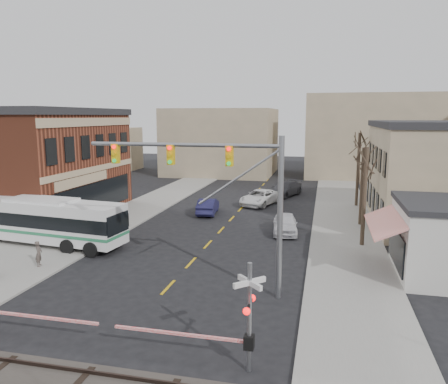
{
  "coord_description": "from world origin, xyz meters",
  "views": [
    {
      "loc": [
        7.79,
        -18.53,
        8.9
      ],
      "look_at": [
        0.79,
        11.65,
        3.5
      ],
      "focal_mm": 35.0,
      "sensor_mm": 36.0,
      "label": 1
    }
  ],
  "objects_px": {
    "pedestrian_near": "(39,254)",
    "pedestrian_far": "(64,228)",
    "car_c": "(260,197)",
    "transit_bus": "(43,220)",
    "car_b": "(208,206)",
    "car_d": "(285,189)",
    "traffic_signal_mast": "(225,182)",
    "rr_crossing_east": "(237,318)",
    "car_a": "(285,224)"
  },
  "relations": [
    {
      "from": "pedestrian_near",
      "to": "pedestrian_far",
      "type": "distance_m",
      "value": 5.6
    },
    {
      "from": "pedestrian_near",
      "to": "car_c",
      "type": "bearing_deg",
      "value": -43.26
    },
    {
      "from": "transit_bus",
      "to": "pedestrian_far",
      "type": "height_order",
      "value": "transit_bus"
    },
    {
      "from": "car_b",
      "to": "pedestrian_near",
      "type": "height_order",
      "value": "pedestrian_near"
    },
    {
      "from": "car_b",
      "to": "pedestrian_near",
      "type": "distance_m",
      "value": 17.38
    },
    {
      "from": "car_c",
      "to": "pedestrian_far",
      "type": "xyz_separation_m",
      "value": [
        -11.73,
        -16.22,
        0.23
      ]
    },
    {
      "from": "transit_bus",
      "to": "car_d",
      "type": "distance_m",
      "value": 27.21
    },
    {
      "from": "traffic_signal_mast",
      "to": "rr_crossing_east",
      "type": "relative_size",
      "value": 1.77
    },
    {
      "from": "car_d",
      "to": "pedestrian_far",
      "type": "bearing_deg",
      "value": -100.4
    },
    {
      "from": "pedestrian_far",
      "to": "car_d",
      "type": "bearing_deg",
      "value": 11.75
    },
    {
      "from": "car_a",
      "to": "pedestrian_near",
      "type": "relative_size",
      "value": 2.93
    },
    {
      "from": "transit_bus",
      "to": "pedestrian_near",
      "type": "distance_m",
      "value": 5.15
    },
    {
      "from": "pedestrian_near",
      "to": "pedestrian_far",
      "type": "bearing_deg",
      "value": -0.21
    },
    {
      "from": "traffic_signal_mast",
      "to": "car_d",
      "type": "distance_m",
      "value": 28.68
    },
    {
      "from": "traffic_signal_mast",
      "to": "car_b",
      "type": "height_order",
      "value": "traffic_signal_mast"
    },
    {
      "from": "car_c",
      "to": "pedestrian_near",
      "type": "bearing_deg",
      "value": -97.7
    },
    {
      "from": "car_b",
      "to": "car_c",
      "type": "bearing_deg",
      "value": -134.42
    },
    {
      "from": "traffic_signal_mast",
      "to": "rr_crossing_east",
      "type": "distance_m",
      "value": 7.87
    },
    {
      "from": "transit_bus",
      "to": "traffic_signal_mast",
      "type": "distance_m",
      "value": 15.72
    },
    {
      "from": "rr_crossing_east",
      "to": "car_d",
      "type": "relative_size",
      "value": 1.01
    },
    {
      "from": "car_d",
      "to": "car_a",
      "type": "bearing_deg",
      "value": -62.93
    },
    {
      "from": "car_c",
      "to": "pedestrian_far",
      "type": "relative_size",
      "value": 3.15
    },
    {
      "from": "traffic_signal_mast",
      "to": "pedestrian_near",
      "type": "height_order",
      "value": "traffic_signal_mast"
    },
    {
      "from": "car_d",
      "to": "pedestrian_near",
      "type": "bearing_deg",
      "value": -92.06
    },
    {
      "from": "rr_crossing_east",
      "to": "traffic_signal_mast",
      "type": "bearing_deg",
      "value": 106.61
    },
    {
      "from": "rr_crossing_east",
      "to": "transit_bus",
      "type": "bearing_deg",
      "value": 143.54
    },
    {
      "from": "traffic_signal_mast",
      "to": "pedestrian_far",
      "type": "bearing_deg",
      "value": 154.36
    },
    {
      "from": "pedestrian_near",
      "to": "rr_crossing_east",
      "type": "bearing_deg",
      "value": -138.02
    },
    {
      "from": "traffic_signal_mast",
      "to": "car_b",
      "type": "xyz_separation_m",
      "value": [
        -5.6,
        17.4,
        -5.0
      ]
    },
    {
      "from": "transit_bus",
      "to": "rr_crossing_east",
      "type": "relative_size",
      "value": 2.2
    },
    {
      "from": "car_b",
      "to": "car_c",
      "type": "xyz_separation_m",
      "value": [
        4.04,
        5.2,
        0.03
      ]
    },
    {
      "from": "car_d",
      "to": "pedestrian_near",
      "type": "relative_size",
      "value": 3.65
    },
    {
      "from": "rr_crossing_east",
      "to": "car_a",
      "type": "xyz_separation_m",
      "value": [
        -0.02,
        18.82,
        -1.21
      ]
    },
    {
      "from": "transit_bus",
      "to": "pedestrian_far",
      "type": "distance_m",
      "value": 1.6
    },
    {
      "from": "pedestrian_near",
      "to": "pedestrian_far",
      "type": "height_order",
      "value": "pedestrian_far"
    },
    {
      "from": "traffic_signal_mast",
      "to": "pedestrian_near",
      "type": "relative_size",
      "value": 6.52
    },
    {
      "from": "traffic_signal_mast",
      "to": "pedestrian_near",
      "type": "bearing_deg",
      "value": 174.76
    },
    {
      "from": "car_a",
      "to": "rr_crossing_east",
      "type": "bearing_deg",
      "value": -96.19
    },
    {
      "from": "transit_bus",
      "to": "car_b",
      "type": "xyz_separation_m",
      "value": [
        8.63,
        12.04,
        -1.04
      ]
    },
    {
      "from": "rr_crossing_east",
      "to": "car_a",
      "type": "height_order",
      "value": "rr_crossing_east"
    },
    {
      "from": "car_d",
      "to": "pedestrian_far",
      "type": "height_order",
      "value": "pedestrian_far"
    },
    {
      "from": "traffic_signal_mast",
      "to": "pedestrian_far",
      "type": "relative_size",
      "value": 5.71
    },
    {
      "from": "car_b",
      "to": "car_d",
      "type": "bearing_deg",
      "value": -125.69
    },
    {
      "from": "rr_crossing_east",
      "to": "car_c",
      "type": "relative_size",
      "value": 1.02
    },
    {
      "from": "pedestrian_near",
      "to": "traffic_signal_mast",
      "type": "bearing_deg",
      "value": -113.64
    },
    {
      "from": "rr_crossing_east",
      "to": "car_b",
      "type": "distance_m",
      "value": 25.21
    },
    {
      "from": "traffic_signal_mast",
      "to": "car_c",
      "type": "bearing_deg",
      "value": 93.94
    },
    {
      "from": "car_b",
      "to": "car_d",
      "type": "height_order",
      "value": "car_d"
    },
    {
      "from": "transit_bus",
      "to": "traffic_signal_mast",
      "type": "xyz_separation_m",
      "value": [
        14.23,
        -5.36,
        3.97
      ]
    },
    {
      "from": "transit_bus",
      "to": "pedestrian_near",
      "type": "bearing_deg",
      "value": -57.9
    }
  ]
}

